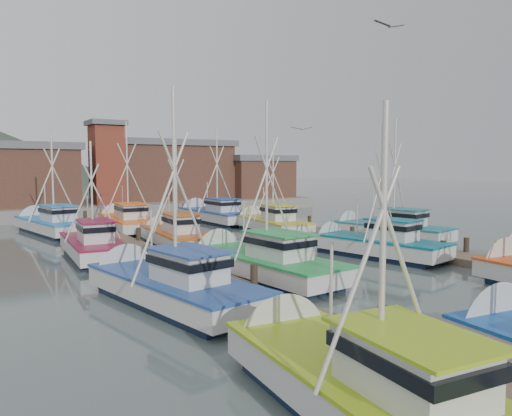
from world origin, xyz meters
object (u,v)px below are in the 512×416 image
lookout_tower (107,162)px  boat_4 (257,262)px  boat_8 (174,236)px  boat_12 (126,222)px

lookout_tower → boat_4: 32.83m
boat_4 → boat_8: (0.03, 9.95, -0.00)m
lookout_tower → boat_4: lookout_tower is taller
lookout_tower → boat_8: bearing=-95.5°
boat_4 → boat_12: bearing=84.6°
boat_4 → boat_12: (0.07, 19.75, 0.00)m
lookout_tower → boat_12: size_ratio=0.87×
lookout_tower → boat_12: bearing=-99.6°
lookout_tower → boat_8: (-2.18, -22.44, -4.87)m
lookout_tower → boat_12: lookout_tower is taller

